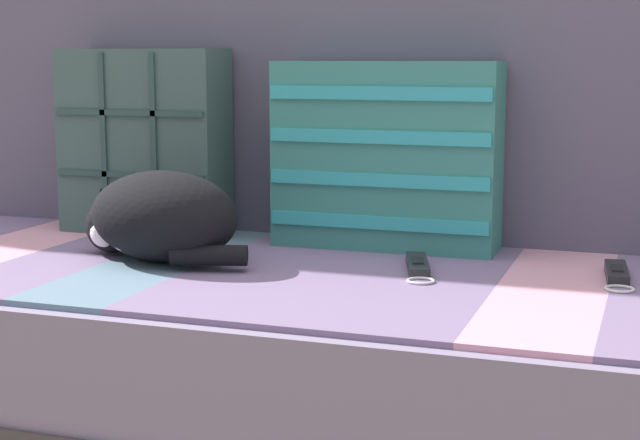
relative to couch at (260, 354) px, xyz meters
name	(u,v)px	position (x,y,z in m)	size (l,w,h in m)	color
couch	(260,354)	(0.00, 0.00, 0.00)	(1.73, 0.87, 0.35)	#3D3838
sofa_backrest	(323,113)	(0.00, 0.37, 0.44)	(1.70, 0.14, 0.52)	#514C60
throw_pillow_quilted	(144,141)	(-0.36, 0.22, 0.38)	(0.36, 0.14, 0.40)	#38514C
throw_pillow_striped	(386,155)	(0.18, 0.22, 0.36)	(0.45, 0.14, 0.37)	#337A70
sleeping_cat	(158,218)	(-0.18, -0.05, 0.26)	(0.37, 0.28, 0.17)	black
game_remote_near	(418,266)	(0.30, 0.03, 0.19)	(0.10, 0.21, 0.02)	black
game_remote_far	(617,274)	(0.64, 0.08, 0.19)	(0.06, 0.20, 0.02)	black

